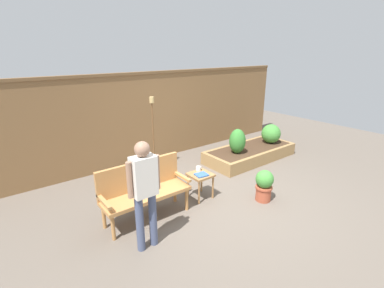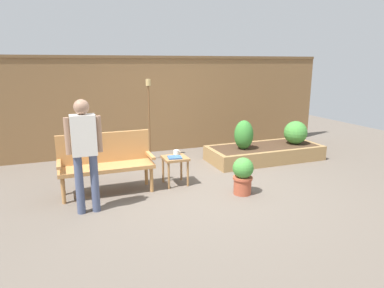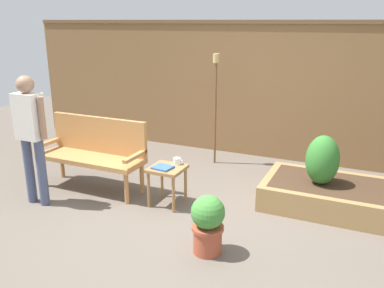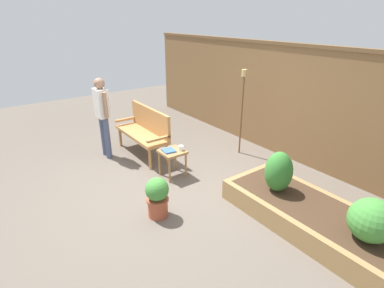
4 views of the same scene
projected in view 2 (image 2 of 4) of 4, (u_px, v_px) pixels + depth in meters
name	position (u px, v px, depth m)	size (l,w,h in m)	color
ground_plane	(202.00, 188.00, 5.61)	(14.00, 14.00, 0.00)	#60564C
fence_back	(159.00, 104.00, 7.72)	(8.40, 0.14, 2.16)	brown
garden_bench	(106.00, 159.00, 5.34)	(1.44, 0.48, 0.94)	#B77F47
side_table	(175.00, 162.00, 5.68)	(0.40, 0.40, 0.48)	#9E7042
cup_on_table	(176.00, 152.00, 5.80)	(0.12, 0.09, 0.08)	white
book_on_table	(175.00, 157.00, 5.60)	(0.22, 0.19, 0.02)	#38609E
potted_boxwood	(243.00, 175.00, 5.28)	(0.33, 0.33, 0.59)	#A84C33
raised_planter_bed	(264.00, 153.00, 7.19)	(2.40, 1.00, 0.30)	#997547
shrub_near_bench	(244.00, 135.00, 6.85)	(0.38, 0.38, 0.59)	brown
shrub_far_corner	(296.00, 133.00, 7.30)	(0.50, 0.50, 0.50)	brown
tiki_torch	(149.00, 105.00, 6.98)	(0.10, 0.10, 1.69)	brown
person_by_bench	(84.00, 147.00, 4.49)	(0.47, 0.20, 1.56)	#475170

